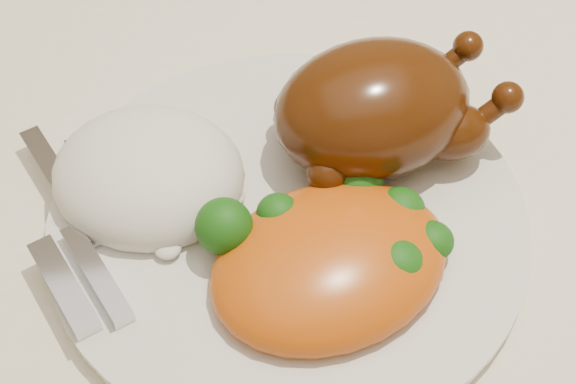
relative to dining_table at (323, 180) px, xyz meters
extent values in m
cube|color=brown|center=(0.00, 0.00, 0.07)|extent=(1.60, 0.90, 0.04)
cube|color=beige|center=(0.00, 0.00, 0.10)|extent=(1.72, 1.02, 0.01)
cylinder|color=silver|center=(-0.05, -0.12, 0.11)|extent=(0.34, 0.34, 0.01)
ellipsoid|color=#4A2207|center=(0.01, -0.08, 0.15)|extent=(0.14, 0.11, 0.08)
ellipsoid|color=#4A2207|center=(0.00, -0.08, 0.17)|extent=(0.07, 0.05, 0.03)
ellipsoid|color=#4A2207|center=(0.06, -0.10, 0.14)|extent=(0.05, 0.04, 0.04)
sphere|color=#4A2207|center=(0.09, -0.09, 0.16)|extent=(0.02, 0.02, 0.02)
ellipsoid|color=#4A2207|center=(0.05, -0.05, 0.14)|extent=(0.05, 0.04, 0.04)
sphere|color=#4A2207|center=(0.08, -0.04, 0.16)|extent=(0.02, 0.02, 0.02)
sphere|color=#4A2207|center=(-0.03, -0.11, 0.14)|extent=(0.03, 0.03, 0.03)
sphere|color=#4A2207|center=(-0.04, -0.05, 0.14)|extent=(0.03, 0.03, 0.03)
ellipsoid|color=white|center=(-0.13, -0.08, 0.13)|extent=(0.15, 0.15, 0.06)
ellipsoid|color=#CB530D|center=(-0.04, -0.17, 0.13)|extent=(0.17, 0.15, 0.05)
ellipsoid|color=#CB530D|center=(0.00, -0.16, 0.13)|extent=(0.06, 0.06, 0.03)
ellipsoid|color=#133D0A|center=(0.00, -0.18, 0.13)|extent=(0.03, 0.03, 0.03)
ellipsoid|color=#133D0A|center=(-0.06, -0.13, 0.14)|extent=(0.03, 0.03, 0.02)
ellipsoid|color=#133D0A|center=(0.02, -0.17, 0.13)|extent=(0.03, 0.03, 0.02)
ellipsoid|color=#133D0A|center=(-0.05, -0.15, 0.13)|extent=(0.03, 0.03, 0.03)
ellipsoid|color=#133D0A|center=(0.01, -0.14, 0.13)|extent=(0.03, 0.03, 0.03)
ellipsoid|color=#133D0A|center=(-0.04, -0.14, 0.13)|extent=(0.03, 0.03, 0.03)
ellipsoid|color=#133D0A|center=(-0.01, -0.11, 0.13)|extent=(0.03, 0.03, 0.03)
ellipsoid|color=#133D0A|center=(-0.09, -0.14, 0.14)|extent=(0.03, 0.03, 0.03)
cube|color=silver|center=(-0.19, -0.07, 0.12)|extent=(0.05, 0.11, 0.00)
cube|color=silver|center=(-0.19, -0.15, 0.12)|extent=(0.04, 0.07, 0.01)
cube|color=silver|center=(-0.17, -0.14, 0.12)|extent=(0.04, 0.07, 0.01)
cube|color=silver|center=(-0.17, -0.07, 0.12)|extent=(0.04, 0.08, 0.00)
camera|label=1|loc=(-0.11, -0.41, 0.50)|focal=50.00mm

